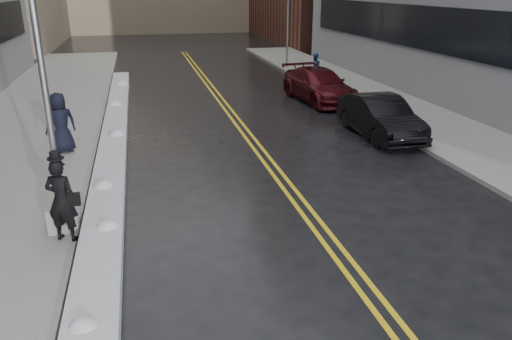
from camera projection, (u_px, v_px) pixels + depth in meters
ground at (222, 261)px, 10.41m from camera, size 160.00×160.00×0.00m
sidewalk_west at (22, 140)px, 18.28m from camera, size 5.50×50.00×0.15m
sidewalk_east at (411, 116)px, 21.64m from camera, size 4.00×50.00×0.15m
lane_line_left at (239, 128)px, 20.03m from camera, size 0.12×50.00×0.01m
lane_line_right at (246, 128)px, 20.10m from camera, size 0.12×50.00×0.01m
snow_ridge at (113, 147)px, 17.13m from camera, size 0.90×30.00×0.34m
lamppost at (51, 128)px, 10.65m from camera, size 0.65×0.65×7.62m
fire_hydrant at (391, 106)px, 21.26m from camera, size 0.26×0.26×0.73m
traffic_signal at (288, 17)px, 32.94m from camera, size 0.16×0.20×6.00m
pedestrian_fedora at (62, 200)px, 10.67m from camera, size 0.79×0.66×1.87m
pedestrian_c at (61, 123)px, 16.40m from camera, size 1.15×0.97×2.00m
pedestrian_east at (315, 68)px, 28.42m from camera, size 0.92×0.80×1.63m
car_black at (380, 117)px, 18.68m from camera, size 1.64×4.68×1.54m
car_maroon at (319, 85)px, 24.50m from camera, size 2.71×5.59×1.57m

